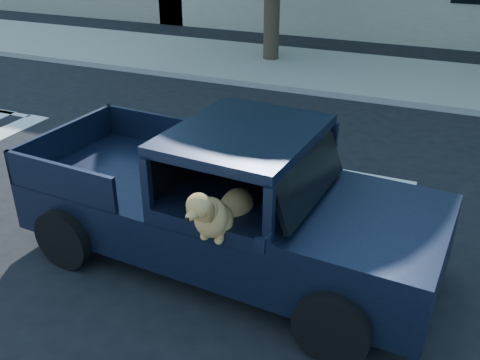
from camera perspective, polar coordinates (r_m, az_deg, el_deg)
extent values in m
plane|color=black|center=(6.28, 7.17, -12.34)|extent=(120.00, 120.00, 0.00)
cube|color=gray|center=(14.51, 17.92, 10.10)|extent=(60.00, 4.00, 0.15)
cube|color=black|center=(6.50, -1.45, -4.03)|extent=(5.16, 2.29, 0.64)
cube|color=black|center=(5.77, 14.37, -4.71)|extent=(1.58, 2.03, 0.15)
cube|color=black|center=(5.90, 0.50, 4.90)|extent=(1.63, 1.96, 0.12)
cube|color=black|center=(5.76, 7.47, 0.39)|extent=(0.36, 1.68, 0.55)
cube|color=black|center=(5.91, 0.23, -5.42)|extent=(0.57, 0.57, 0.37)
cube|color=black|center=(4.87, 2.20, -6.99)|extent=(0.10, 0.06, 0.15)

